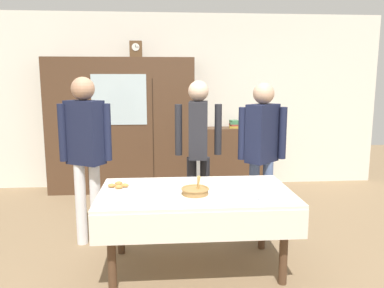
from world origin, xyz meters
The scene contains 19 objects.
ground_plane centered at (0.00, 0.00, 0.00)m, with size 12.00×12.00×0.00m, color #846B4C.
back_wall centered at (0.00, 2.65, 1.35)m, with size 6.40×0.10×2.70m, color silver.
dining_table centered at (0.00, -0.23, 0.63)m, with size 1.69×0.97×0.73m.
wall_cabinet centered at (-0.90, 2.35, 1.01)m, with size 2.18×0.46×2.01m.
mantel_clock centered at (-0.66, 2.35, 2.13)m, with size 0.18×0.11×0.24m.
bookshelf_low centered at (0.83, 2.41, 0.47)m, with size 0.99×0.35×0.95m.
book_stack centered at (0.83, 2.41, 1.00)m, with size 0.18×0.23×0.12m.
tea_cup_mid_right centered at (0.37, -0.09, 0.75)m, with size 0.13×0.13×0.06m.
tea_cup_near_left centered at (-0.35, -0.21, 0.75)m, with size 0.13×0.13×0.06m.
tea_cup_center centered at (0.12, -0.05, 0.75)m, with size 0.13×0.13×0.06m.
tea_cup_far_left centered at (0.44, -0.53, 0.75)m, with size 0.13×0.13×0.06m.
bread_basket centered at (-0.01, -0.31, 0.76)m, with size 0.24×0.24×0.16m.
pastry_plate centered at (-0.69, -0.08, 0.74)m, with size 0.28×0.28×0.05m.
spoon_far_right centered at (0.63, 0.05, 0.73)m, with size 0.12×0.02×0.01m.
spoon_center centered at (-0.11, -0.01, 0.73)m, with size 0.12×0.02×0.01m.
spoon_back_edge centered at (-0.27, 0.11, 0.73)m, with size 0.12×0.02×0.01m.
person_by_cabinet centered at (-1.06, 0.41, 1.05)m, with size 0.52×0.35×1.72m.
person_near_right_end centered at (0.11, 0.72, 1.03)m, with size 0.52×0.38×1.68m.
person_behind_table_right centered at (0.77, 0.50, 1.01)m, with size 0.52×0.39×1.66m.
Camera 1 is at (-0.29, -3.44, 1.69)m, focal length 35.68 mm.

